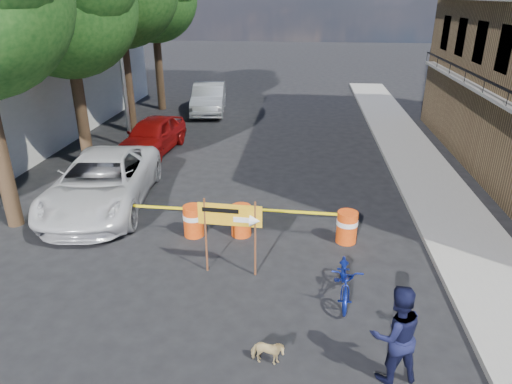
% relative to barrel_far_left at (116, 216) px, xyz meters
% --- Properties ---
extents(ground, '(120.00, 120.00, 0.00)m').
position_rel_barrel_far_left_xyz_m(ground, '(3.65, -1.93, -0.47)').
color(ground, black).
rests_on(ground, ground).
extents(sidewalk_east, '(2.40, 40.00, 0.15)m').
position_rel_barrel_far_left_xyz_m(sidewalk_east, '(9.85, 4.07, -0.40)').
color(sidewalk_east, gray).
rests_on(sidewalk_east, ground).
extents(tree_mid_a, '(5.25, 5.00, 8.68)m').
position_rel_barrel_far_left_xyz_m(tree_mid_a, '(-3.08, 5.07, 5.53)').
color(tree_mid_a, '#332316').
rests_on(tree_mid_a, ground).
extents(streetlamp, '(1.25, 0.18, 8.00)m').
position_rel_barrel_far_left_xyz_m(streetlamp, '(-2.28, 7.57, 3.90)').
color(streetlamp, gray).
rests_on(streetlamp, ground).
extents(barrel_far_left, '(0.58, 0.58, 0.90)m').
position_rel_barrel_far_left_xyz_m(barrel_far_left, '(0.00, 0.00, 0.00)').
color(barrel_far_left, red).
rests_on(barrel_far_left, ground).
extents(barrel_mid_left, '(0.58, 0.58, 0.90)m').
position_rel_barrel_far_left_xyz_m(barrel_mid_left, '(2.28, -0.05, 0.00)').
color(barrel_mid_left, red).
rests_on(barrel_mid_left, ground).
extents(barrel_mid_right, '(0.58, 0.58, 0.90)m').
position_rel_barrel_far_left_xyz_m(barrel_mid_right, '(3.61, 0.11, 0.00)').
color(barrel_mid_right, red).
rests_on(barrel_mid_right, ground).
extents(barrel_far_right, '(0.58, 0.58, 0.90)m').
position_rel_barrel_far_left_xyz_m(barrel_far_right, '(6.53, 0.02, 0.00)').
color(barrel_far_right, red).
rests_on(barrel_far_right, ground).
extents(detour_sign, '(1.52, 0.30, 1.96)m').
position_rel_barrel_far_left_xyz_m(detour_sign, '(3.82, -1.84, 0.97)').
color(detour_sign, '#592D19').
rests_on(detour_sign, ground).
extents(pedestrian, '(1.07, 0.93, 1.89)m').
position_rel_barrel_far_left_xyz_m(pedestrian, '(6.93, -4.82, 0.47)').
color(pedestrian, black).
rests_on(pedestrian, ground).
extents(bicycle, '(0.70, 1.01, 1.87)m').
position_rel_barrel_far_left_xyz_m(bicycle, '(6.29, -2.52, 0.47)').
color(bicycle, navy).
rests_on(bicycle, ground).
extents(dog, '(0.66, 0.34, 0.54)m').
position_rel_barrel_far_left_xyz_m(dog, '(4.74, -4.75, -0.20)').
color(dog, tan).
rests_on(dog, ground).
extents(suv_white, '(3.43, 6.27, 1.67)m').
position_rel_barrel_far_left_xyz_m(suv_white, '(-1.01, 1.57, 0.36)').
color(suv_white, silver).
rests_on(suv_white, ground).
extents(sedan_red, '(2.21, 4.58, 1.51)m').
position_rel_barrel_far_left_xyz_m(sedan_red, '(-1.15, 7.09, 0.28)').
color(sedan_red, maroon).
rests_on(sedan_red, ground).
extents(sedan_silver, '(2.33, 5.15, 1.64)m').
position_rel_barrel_far_left_xyz_m(sedan_silver, '(-0.18, 14.51, 0.35)').
color(sedan_silver, silver).
rests_on(sedan_silver, ground).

